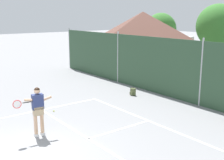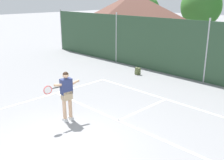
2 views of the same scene
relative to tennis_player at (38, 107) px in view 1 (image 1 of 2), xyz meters
The scene contains 7 objects.
ground_plane 2.09m from the tennis_player, 41.04° to the right, with size 120.00×120.00×0.00m, color gray.
court_markings 1.81m from the tennis_player, 21.18° to the right, with size 8.30×11.10×0.01m.
chainlink_fence 7.96m from the tennis_player, 80.30° to the left, with size 26.09×0.09×3.34m.
clubhouse_building 14.15m from the tennis_player, 121.35° to the left, with size 7.12×4.78×4.64m.
tennis_player is the anchor object (origin of this frame).
tennis_ball 2.94m from the tennis_player, 142.60° to the left, with size 0.07×0.07×0.07m, color #CCE033.
backpack_olive 6.83m from the tennis_player, 107.77° to the left, with size 0.29×0.25×0.46m.
Camera 1 is at (8.33, -2.78, 4.42)m, focal length 46.48 mm.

